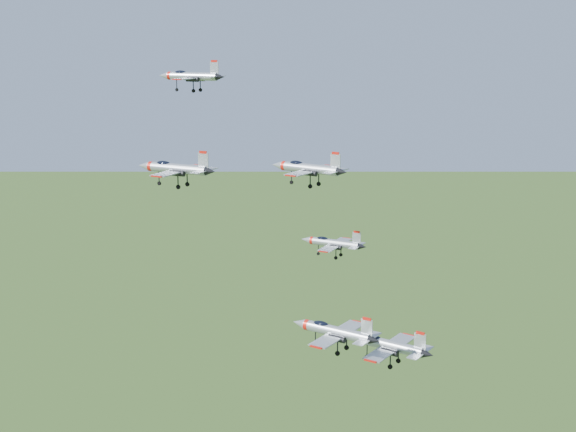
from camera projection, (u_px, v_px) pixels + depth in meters
The scene contains 6 objects.
jet_lead at pixel (190, 76), 128.45m from camera, with size 12.17×10.16×3.25m.
jet_left_high at pixel (307, 168), 114.92m from camera, with size 12.72×10.46×3.41m.
jet_right_high at pixel (175, 168), 99.63m from camera, with size 11.42×9.50×3.05m.
jet_left_low at pixel (332, 243), 120.39m from camera, with size 10.72×8.90×2.86m.
jet_right_low at pixel (334, 331), 99.76m from camera, with size 12.55×10.31×3.36m.
jet_trail at pixel (386, 344), 103.47m from camera, with size 12.90×10.62×3.46m.
Camera 1 is at (61.92, -92.89, 167.07)m, focal length 50.00 mm.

